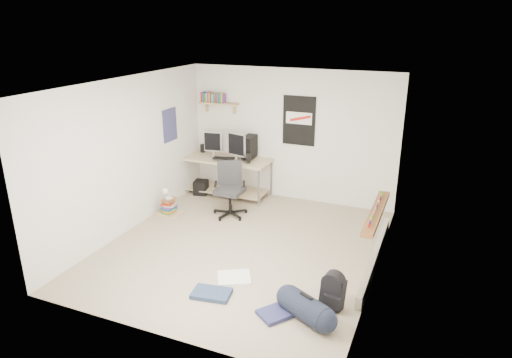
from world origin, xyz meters
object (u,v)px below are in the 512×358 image
at_px(backpack, 333,293).
at_px(duffel_bag, 306,309).
at_px(desk, 227,177).
at_px(office_chair, 230,190).
at_px(book_stack, 169,206).

bearing_deg(backpack, duffel_bag, -114.59).
xyz_separation_m(desk, duffel_bag, (2.62, -3.26, -0.22)).
xyz_separation_m(office_chair, duffel_bag, (2.12, -2.37, -0.35)).
height_order(desk, duffel_bag, desk).
relative_size(backpack, book_stack, 0.89).
height_order(office_chair, backpack, office_chair).
relative_size(duffel_bag, book_stack, 1.44).
relative_size(desk, backpack, 4.78).
xyz_separation_m(duffel_bag, book_stack, (-3.17, 2.01, 0.01)).
relative_size(desk, duffel_bag, 2.96).
relative_size(office_chair, backpack, 2.64).
distance_m(office_chair, backpack, 3.11).
height_order(duffel_bag, book_stack, duffel_bag).
height_order(office_chair, duffel_bag, office_chair).
height_order(desk, backpack, desk).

